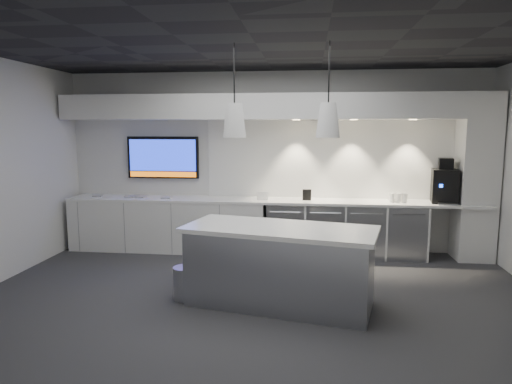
# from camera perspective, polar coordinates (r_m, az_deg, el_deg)

# --- Properties ---
(floor) EXTENTS (7.00, 7.00, 0.00)m
(floor) POSITION_cam_1_polar(r_m,az_deg,el_deg) (5.63, -0.07, -13.53)
(floor) COLOR #333335
(floor) RESTS_ON ground
(ceiling) EXTENTS (7.00, 7.00, 0.00)m
(ceiling) POSITION_cam_1_polar(r_m,az_deg,el_deg) (5.32, -0.08, 18.11)
(ceiling) COLOR black
(ceiling) RESTS_ON wall_back
(wall_back) EXTENTS (7.00, 0.00, 7.00)m
(wall_back) POSITION_cam_1_polar(r_m,az_deg,el_deg) (7.75, 2.11, 3.82)
(wall_back) COLOR silver
(wall_back) RESTS_ON floor
(wall_front) EXTENTS (7.00, 0.00, 7.00)m
(wall_front) POSITION_cam_1_polar(r_m,az_deg,el_deg) (2.83, -6.07, -3.62)
(wall_front) COLOR silver
(wall_front) RESTS_ON floor
(back_counter) EXTENTS (6.80, 0.65, 0.04)m
(back_counter) POSITION_cam_1_polar(r_m,az_deg,el_deg) (7.50, 1.89, -1.10)
(back_counter) COLOR white
(back_counter) RESTS_ON left_base_cabinets
(left_base_cabinets) EXTENTS (3.30, 0.63, 0.86)m
(left_base_cabinets) POSITION_cam_1_polar(r_m,az_deg,el_deg) (7.92, -10.89, -4.06)
(left_base_cabinets) COLOR white
(left_base_cabinets) RESTS_ON floor
(fridge_unit_a) EXTENTS (0.60, 0.61, 0.85)m
(fridge_unit_a) POSITION_cam_1_polar(r_m,az_deg,el_deg) (7.56, 3.76, -4.54)
(fridge_unit_a) COLOR #96989E
(fridge_unit_a) RESTS_ON floor
(fridge_unit_b) EXTENTS (0.60, 0.61, 0.85)m
(fridge_unit_b) POSITION_cam_1_polar(r_m,az_deg,el_deg) (7.56, 8.55, -4.62)
(fridge_unit_b) COLOR #96989E
(fridge_unit_b) RESTS_ON floor
(fridge_unit_c) EXTENTS (0.60, 0.61, 0.85)m
(fridge_unit_c) POSITION_cam_1_polar(r_m,az_deg,el_deg) (7.61, 13.31, -4.66)
(fridge_unit_c) COLOR #96989E
(fridge_unit_c) RESTS_ON floor
(fridge_unit_d) EXTENTS (0.60, 0.61, 0.85)m
(fridge_unit_d) POSITION_cam_1_polar(r_m,az_deg,el_deg) (7.71, 17.99, -4.68)
(fridge_unit_d) COLOR #96989E
(fridge_unit_d) RESTS_ON floor
(backsplash) EXTENTS (4.60, 0.03, 1.30)m
(backsplash) POSITION_cam_1_polar(r_m,az_deg,el_deg) (7.72, 11.04, 4.03)
(backsplash) COLOR white
(backsplash) RESTS_ON wall_back
(soffit) EXTENTS (6.90, 0.60, 0.40)m
(soffit) POSITION_cam_1_polar(r_m,az_deg,el_deg) (7.43, 1.96, 10.58)
(soffit) COLOR white
(soffit) RESTS_ON wall_back
(column) EXTENTS (0.55, 0.55, 2.60)m
(column) POSITION_cam_1_polar(r_m,az_deg,el_deg) (7.88, 25.81, 1.63)
(column) COLOR white
(column) RESTS_ON floor
(wall_tv) EXTENTS (1.25, 0.07, 0.72)m
(wall_tv) POSITION_cam_1_polar(r_m,az_deg,el_deg) (8.07, -11.53, 4.25)
(wall_tv) COLOR black
(wall_tv) RESTS_ON wall_back
(island) EXTENTS (2.35, 1.39, 0.93)m
(island) POSITION_cam_1_polar(r_m,az_deg,el_deg) (5.41, 2.97, -9.18)
(island) COLOR #96989E
(island) RESTS_ON floor
(bin) EXTENTS (0.36, 0.36, 0.40)m
(bin) POSITION_cam_1_polar(r_m,az_deg,el_deg) (5.71, -8.88, -11.17)
(bin) COLOR #96989E
(bin) RESTS_ON floor
(coffee_machine) EXTENTS (0.45, 0.60, 0.70)m
(coffee_machine) POSITION_cam_1_polar(r_m,az_deg,el_deg) (7.75, 22.53, 0.88)
(coffee_machine) COLOR black
(coffee_machine) RESTS_ON back_counter
(sign_black) EXTENTS (0.14, 0.04, 0.18)m
(sign_black) POSITION_cam_1_polar(r_m,az_deg,el_deg) (7.44, 6.38, -0.36)
(sign_black) COLOR black
(sign_black) RESTS_ON back_counter
(sign_white) EXTENTS (0.18, 0.03, 0.14)m
(sign_white) POSITION_cam_1_polar(r_m,az_deg,el_deg) (7.41, 0.82, -0.49)
(sign_white) COLOR white
(sign_white) RESTS_ON back_counter
(cup_cluster) EXTENTS (0.26, 0.17, 0.14)m
(cup_cluster) POSITION_cam_1_polar(r_m,az_deg,el_deg) (7.57, 17.33, -0.67)
(cup_cluster) COLOR white
(cup_cluster) RESTS_ON back_counter
(tray_a) EXTENTS (0.20, 0.20, 0.02)m
(tray_a) POSITION_cam_1_polar(r_m,az_deg,el_deg) (8.27, -19.19, -0.45)
(tray_a) COLOR #A7A7A7
(tray_a) RESTS_ON back_counter
(tray_b) EXTENTS (0.17, 0.17, 0.02)m
(tray_b) POSITION_cam_1_polar(r_m,az_deg,el_deg) (8.02, -15.41, -0.54)
(tray_b) COLOR #A7A7A7
(tray_b) RESTS_ON back_counter
(tray_c) EXTENTS (0.19, 0.19, 0.02)m
(tray_c) POSITION_cam_1_polar(r_m,az_deg,el_deg) (7.96, -14.11, -0.57)
(tray_c) COLOR #A7A7A7
(tray_c) RESTS_ON back_counter
(tray_d) EXTENTS (0.16, 0.16, 0.02)m
(tray_d) POSITION_cam_1_polar(r_m,az_deg,el_deg) (7.75, -11.12, -0.70)
(tray_d) COLOR #A7A7A7
(tray_d) RESTS_ON back_counter
(pendant_left) EXTENTS (0.27, 0.27, 1.08)m
(pendant_left) POSITION_cam_1_polar(r_m,az_deg,el_deg) (5.22, -2.71, 8.95)
(pendant_left) COLOR white
(pendant_left) RESTS_ON ceiling
(pendant_right) EXTENTS (0.27, 0.27, 1.08)m
(pendant_right) POSITION_cam_1_polar(r_m,az_deg,el_deg) (5.16, 8.99, 8.87)
(pendant_right) COLOR white
(pendant_right) RESTS_ON ceiling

